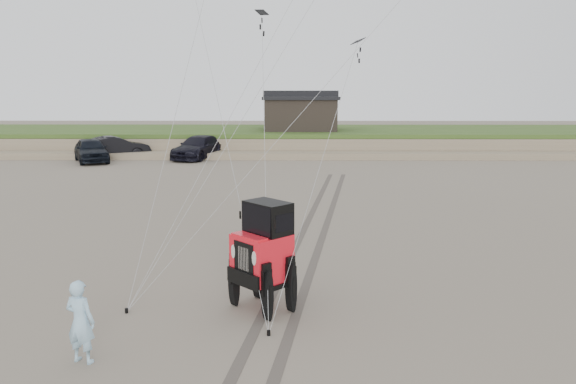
{
  "coord_description": "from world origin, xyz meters",
  "views": [
    {
      "loc": [
        1.31,
        -11.71,
        5.35
      ],
      "look_at": [
        1.19,
        3.0,
        2.6
      ],
      "focal_mm": 35.0,
      "sensor_mm": 36.0,
      "label": 1
    }
  ],
  "objects_px": {
    "truck_b": "(115,147)",
    "truck_c": "(198,147)",
    "jeep": "(262,267)",
    "truck_a": "(91,150)",
    "man": "(80,322)",
    "cabin": "(301,112)"
  },
  "relations": [
    {
      "from": "cabin",
      "to": "truck_c",
      "type": "bearing_deg",
      "value": -141.67
    },
    {
      "from": "jeep",
      "to": "man",
      "type": "xyz_separation_m",
      "value": [
        -3.41,
        -2.74,
        -0.21
      ]
    },
    {
      "from": "jeep",
      "to": "truck_b",
      "type": "bearing_deg",
      "value": 159.47
    },
    {
      "from": "truck_b",
      "to": "jeep",
      "type": "xyz_separation_m",
      "value": [
        12.81,
        -29.54,
        0.22
      ]
    },
    {
      "from": "truck_c",
      "to": "truck_b",
      "type": "bearing_deg",
      "value": -163.3
    },
    {
      "from": "man",
      "to": "truck_b",
      "type": "bearing_deg",
      "value": -57.02
    },
    {
      "from": "jeep",
      "to": "man",
      "type": "height_order",
      "value": "jeep"
    },
    {
      "from": "truck_c",
      "to": "jeep",
      "type": "distance_m",
      "value": 30.19
    },
    {
      "from": "truck_c",
      "to": "man",
      "type": "relative_size",
      "value": 3.46
    },
    {
      "from": "truck_b",
      "to": "man",
      "type": "height_order",
      "value": "man"
    },
    {
      "from": "truck_a",
      "to": "cabin",
      "type": "bearing_deg",
      "value": 1.69
    },
    {
      "from": "truck_b",
      "to": "jeep",
      "type": "relative_size",
      "value": 0.9
    },
    {
      "from": "cabin",
      "to": "truck_c",
      "type": "xyz_separation_m",
      "value": [
        -7.86,
        -6.21,
        -2.39
      ]
    },
    {
      "from": "truck_b",
      "to": "truck_c",
      "type": "xyz_separation_m",
      "value": [
        6.38,
        -0.05,
        0.01
      ]
    },
    {
      "from": "cabin",
      "to": "man",
      "type": "relative_size",
      "value": 3.78
    },
    {
      "from": "jeep",
      "to": "truck_a",
      "type": "bearing_deg",
      "value": 162.91
    },
    {
      "from": "man",
      "to": "truck_c",
      "type": "bearing_deg",
      "value": -67.9
    },
    {
      "from": "jeep",
      "to": "cabin",
      "type": "bearing_deg",
      "value": 133.75
    },
    {
      "from": "truck_a",
      "to": "truck_c",
      "type": "distance_m",
      "value": 7.75
    },
    {
      "from": "truck_b",
      "to": "truck_c",
      "type": "bearing_deg",
      "value": -118.62
    },
    {
      "from": "truck_a",
      "to": "jeep",
      "type": "bearing_deg",
      "value": -89.71
    },
    {
      "from": "truck_c",
      "to": "man",
      "type": "xyz_separation_m",
      "value": [
        3.03,
        -32.24,
        -0.0
      ]
    }
  ]
}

